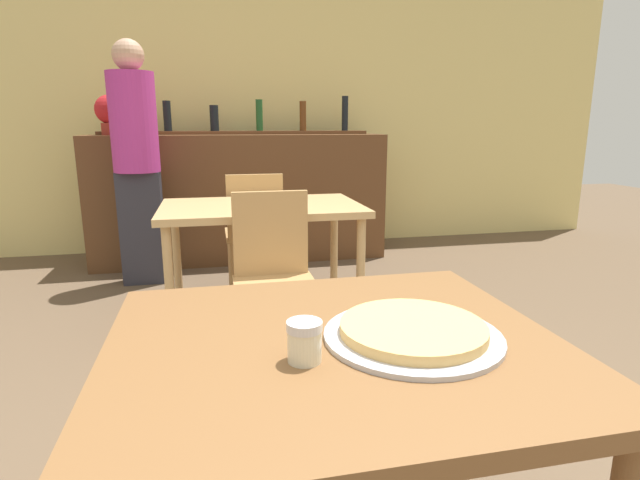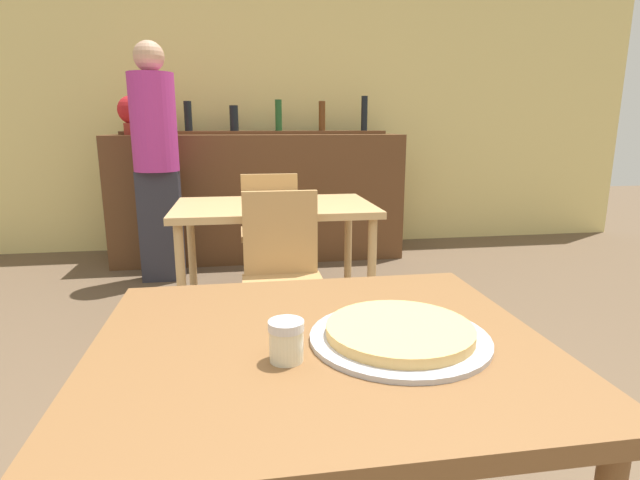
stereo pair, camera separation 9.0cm
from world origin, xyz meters
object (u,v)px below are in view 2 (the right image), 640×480
chair_far_side_front (283,269)px  chair_far_side_back (269,226)px  cheese_shaker (286,341)px  person_standing (156,155)px  pizza_tray (400,334)px  potted_plant (132,113)px

chair_far_side_front → chair_far_side_back: size_ratio=1.00×
cheese_shaker → person_standing: person_standing is taller
chair_far_side_front → chair_far_side_back: (-0.00, 1.09, 0.00)m
chair_far_side_front → pizza_tray: size_ratio=2.23×
pizza_tray → cheese_shaker: size_ratio=4.69×
pizza_tray → potted_plant: size_ratio=1.23×
potted_plant → chair_far_side_front: bearing=-63.6°
pizza_tray → person_standing: bearing=107.8°
cheese_shaker → potted_plant: bearing=105.0°
chair_far_side_front → pizza_tray: (0.15, -1.39, 0.25)m
pizza_tray → potted_plant: (-1.22, 3.55, 0.55)m
cheese_shaker → pizza_tray: bearing=12.4°
chair_far_side_back → person_standing: bearing=-33.6°
person_standing → potted_plant: bearing=115.3°
person_standing → chair_far_side_front: bearing=-63.3°
chair_far_side_back → person_standing: (-0.82, 0.55, 0.48)m
chair_far_side_front → potted_plant: 2.55m
pizza_tray → cheese_shaker: bearing=-167.6°
person_standing → chair_far_side_back: bearing=-33.6°
potted_plant → pizza_tray: bearing=-71.0°
person_standing → potted_plant: size_ratio=5.56×
chair_far_side_front → potted_plant: (-1.08, 2.17, 0.80)m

